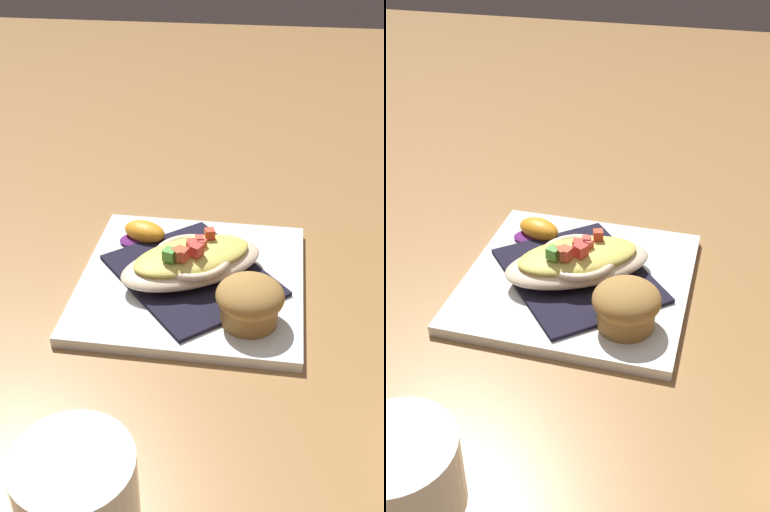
{
  "view_description": "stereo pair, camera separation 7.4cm",
  "coord_description": "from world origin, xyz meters",
  "views": [
    {
      "loc": [
        -0.08,
        0.61,
        0.45
      ],
      "look_at": [
        0.0,
        0.0,
        0.04
      ],
      "focal_mm": 43.72,
      "sensor_mm": 36.0,
      "label": 1
    },
    {
      "loc": [
        -0.15,
        0.59,
        0.45
      ],
      "look_at": [
        0.0,
        0.0,
        0.04
      ],
      "focal_mm": 43.72,
      "sensor_mm": 36.0,
      "label": 2
    }
  ],
  "objects": [
    {
      "name": "muffin",
      "position": [
        -0.07,
        0.07,
        0.04
      ],
      "size": [
        0.07,
        0.07,
        0.05
      ],
      "color": "olive",
      "rests_on": "square_plate"
    },
    {
      "name": "square_plate",
      "position": [
        0.0,
        0.0,
        0.01
      ],
      "size": [
        0.27,
        0.27,
        0.01
      ],
      "primitive_type": "cube",
      "rotation": [
        0.0,
        0.0,
        -0.02
      ],
      "color": "white",
      "rests_on": "ground_plane"
    },
    {
      "name": "stemmed_glass",
      "position": [
        0.03,
        0.36,
        0.09
      ],
      "size": [
        0.08,
        0.08,
        0.13
      ],
      "color": "white",
      "rests_on": "ground_plane"
    },
    {
      "name": "folded_napkin",
      "position": [
        0.0,
        0.0,
        0.02
      ],
      "size": [
        0.24,
        0.24,
        0.01
      ],
      "primitive_type": "cube",
      "rotation": [
        0.0,
        0.0,
        0.7
      ],
      "color": "black",
      "rests_on": "square_plate"
    },
    {
      "name": "ground_plane",
      "position": [
        0.0,
        0.0,
        0.0
      ],
      "size": [
        2.6,
        2.6,
        0.0
      ],
      "primitive_type": "plane",
      "color": "#9A6E3F"
    },
    {
      "name": "orange_garnish",
      "position": [
        0.07,
        -0.07,
        0.02
      ],
      "size": [
        0.07,
        0.06,
        0.03
      ],
      "color": "#571E63",
      "rests_on": "square_plate"
    },
    {
      "name": "gratin_dish",
      "position": [
        0.0,
        0.0,
        0.04
      ],
      "size": [
        0.2,
        0.17,
        0.05
      ],
      "color": "beige",
      "rests_on": "folded_napkin"
    }
  ]
}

